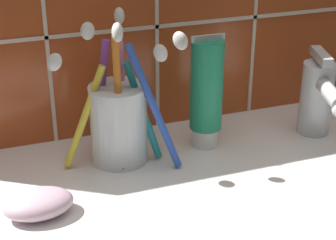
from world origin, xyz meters
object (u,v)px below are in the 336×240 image
sink_faucet (319,96)px  soap_bar (38,204)px  toothpaste_tube (206,92)px  toothbrush_cup (119,118)px

sink_faucet → soap_bar: 40.21cm
toothpaste_tube → soap_bar: (-23.62, -9.16, -6.22)cm
toothbrush_cup → sink_faucet: (27.66, -2.24, -0.08)cm
soap_bar → toothpaste_tube: bearing=21.2°
soap_bar → toothbrush_cup: bearing=37.7°
toothpaste_tube → soap_bar: bearing=-158.8°
toothpaste_tube → soap_bar: size_ratio=2.01×
toothbrush_cup → sink_faucet: bearing=-4.6°
toothbrush_cup → toothpaste_tube: (11.90, 0.09, 1.77)cm
sink_faucet → soap_bar: sink_faucet is taller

